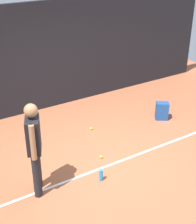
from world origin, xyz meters
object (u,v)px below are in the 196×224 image
at_px(tennis_ball_by_fence, 101,157).
at_px(tennis_ball_near_player, 91,129).
at_px(water_bottle, 101,175).
at_px(tennis_player, 34,144).
at_px(backpack, 162,111).

bearing_deg(tennis_ball_by_fence, tennis_ball_near_player, 69.63).
bearing_deg(tennis_ball_near_player, water_bottle, -114.91).
distance_m(tennis_player, backpack, 3.80).
bearing_deg(tennis_ball_near_player, tennis_ball_by_fence, -110.37).
height_order(tennis_ball_near_player, water_bottle, water_bottle).
xyz_separation_m(backpack, tennis_ball_by_fence, (-2.15, -0.65, -0.18)).
height_order(backpack, tennis_ball_near_player, backpack).
height_order(backpack, tennis_ball_by_fence, backpack).
bearing_deg(tennis_player, water_bottle, 96.44).
distance_m(tennis_player, tennis_ball_by_fence, 1.75).
bearing_deg(backpack, water_bottle, 60.02).
relative_size(tennis_player, tennis_ball_near_player, 25.76).
distance_m(tennis_ball_near_player, tennis_ball_by_fence, 1.15).
height_order(tennis_player, backpack, tennis_player).
bearing_deg(tennis_player, tennis_ball_near_player, 149.31).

